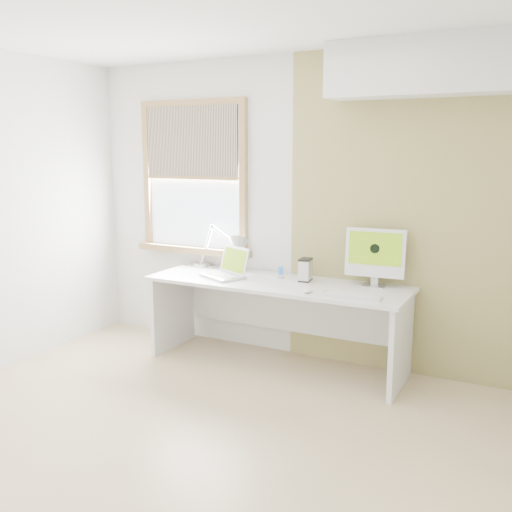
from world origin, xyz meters
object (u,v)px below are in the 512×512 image
Objects in this scene: external_drive at (305,270)px; laptop at (228,269)px; desk at (279,303)px; desk_lamp at (231,248)px; imac at (375,254)px.

laptop is at bearing -167.04° from external_drive.
desk is at bearing 9.15° from laptop.
desk is 11.66× the size of external_drive.
desk_lamp is at bearing 168.03° from desk.
laptop is (0.07, -0.19, -0.15)m from desk_lamp.
external_drive is (0.66, 0.15, 0.03)m from laptop.
imac reaches higher than external_drive.
desk is 0.36m from external_drive.
laptop is 0.68m from external_drive.
laptop is at bearing -170.85° from desk.
laptop is 1.26m from imac.
external_drive reaches higher than desk.
laptop reaches higher than desk.
external_drive is (0.73, -0.04, -0.12)m from desk_lamp.
desk is at bearing -158.73° from external_drive.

